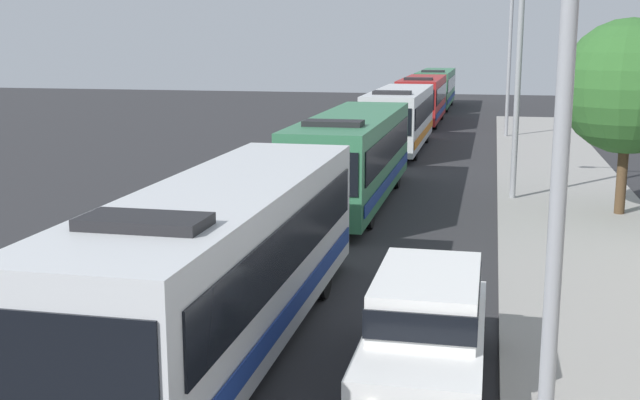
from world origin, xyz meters
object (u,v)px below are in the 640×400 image
bus_lead (226,258)px  streetlamp_far (510,42)px  bus_middle (400,117)px  streetlamp_mid (519,60)px  bus_rear (436,87)px  bus_second_in_line (353,155)px  roadside_tree (629,87)px  bus_fourth_in_line (422,98)px  streetlamp_near (566,63)px  white_suv (426,326)px

bus_lead → streetlamp_far: bearing=80.8°
bus_middle → streetlamp_mid: streetlamp_mid is taller
bus_lead → bus_rear: 52.83m
bus_second_in_line → roadside_tree: roadside_tree is taller
bus_lead → bus_fourth_in_line: 40.23m
streetlamp_mid → streetlamp_far: 18.42m
bus_lead → streetlamp_far: size_ratio=1.33×
roadside_tree → bus_middle: bearing=121.2°
bus_lead → bus_rear: bearing=90.0°
bus_second_in_line → streetlamp_far: bearing=74.8°
bus_rear → streetlamp_mid: (5.40, -38.07, 3.20)m
streetlamp_near → roadside_tree: (3.26, 16.55, -1.18)m
bus_lead → white_suv: 3.87m
bus_rear → streetlamp_near: streetlamp_near is taller
white_suv → roadside_tree: roadside_tree is taller
streetlamp_near → roadside_tree: size_ratio=1.38×
streetlamp_near → bus_fourth_in_line: bearing=97.0°
bus_middle → streetlamp_mid: bearing=-66.5°
bus_rear → roadside_tree: (8.66, -39.93, 2.45)m
bus_rear → white_suv: bearing=-86.1°
bus_middle → bus_fourth_in_line: same height
bus_second_in_line → bus_fourth_in_line: same height
white_suv → streetlamp_mid: (1.70, 15.69, 3.85)m
bus_fourth_in_line → bus_rear: bearing=90.0°
bus_fourth_in_line → bus_rear: 12.60m
bus_fourth_in_line → bus_middle: bearing=-90.0°
streetlamp_far → bus_fourth_in_line: bearing=127.4°
bus_lead → roadside_tree: 15.73m
bus_second_in_line → roadside_tree: size_ratio=1.91×
white_suv → streetlamp_near: streetlamp_near is taller
bus_second_in_line → white_suv: bearing=-75.5°
streetlamp_far → roadside_tree: (3.26, -20.28, -1.25)m
bus_middle → white_suv: size_ratio=2.19×
bus_fourth_in_line → roadside_tree: bearing=-72.4°
bus_rear → roadside_tree: 40.93m
bus_second_in_line → white_suv: 14.77m
white_suv → streetlamp_far: (1.70, 34.10, 4.35)m
white_suv → streetlamp_near: bearing=-58.0°
bus_fourth_in_line → streetlamp_far: 9.62m
white_suv → streetlamp_mid: size_ratio=0.66×
bus_rear → bus_lead: bearing=-90.0°
streetlamp_far → streetlamp_near: bearing=-90.0°
streetlamp_near → streetlamp_mid: streetlamp_near is taller
roadside_tree → white_suv: bearing=-109.7°
bus_middle → roadside_tree: bearing=-58.8°
streetlamp_mid → white_suv: bearing=-96.2°
bus_second_in_line → white_suv: size_ratio=2.29×
roadside_tree → bus_fourth_in_line: bearing=107.6°
bus_lead → streetlamp_near: (5.40, -3.65, 3.63)m
streetlamp_mid → roadside_tree: 3.83m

